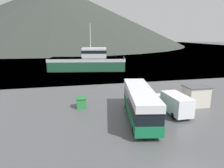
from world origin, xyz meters
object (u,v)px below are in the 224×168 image
Objects in this scene: delivery_van at (174,103)px; tour_bus at (140,102)px; fishing_boat at (88,61)px; dock_kiosk at (196,96)px; storage_bin at (81,103)px.

tour_bus is at bearing -172.14° from delivery_van.
tour_bus is 1.76× the size of delivery_van.
fishing_boat is (-2.32, 31.18, 0.34)m from tour_bus.
dock_kiosk is (10.62, -28.96, -0.89)m from fishing_boat.
fishing_boat is 26.81m from storage_bin.
tour_bus is at bearing -38.19° from storage_bin.
storage_bin is (-3.61, -26.52, -1.54)m from fishing_boat.
storage_bin is (-5.93, 4.66, -1.20)m from tour_bus.
delivery_van is at bearing 19.12° from tour_bus.
delivery_van is 4.49× the size of storage_bin.
storage_bin is at bearing 152.36° from tour_bus.
dock_kiosk is at bearing -9.73° from storage_bin.
dock_kiosk is (8.30, 2.22, -0.55)m from tour_bus.
fishing_boat is at bearing 82.25° from storage_bin.
tour_bus is at bearing -165.03° from dock_kiosk.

